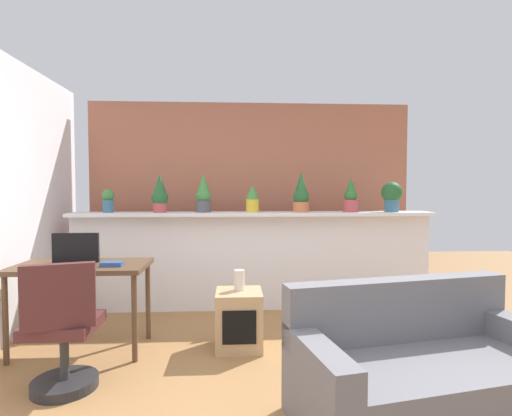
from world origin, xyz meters
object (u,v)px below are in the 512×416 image
(office_chair, at_px, (63,337))
(side_cube_shelf, at_px, (239,320))
(potted_plant_1, at_px, (160,194))
(vase_on_shelf, at_px, (239,280))
(desk, at_px, (82,274))
(potted_plant_0, at_px, (108,200))
(book_on_desk, at_px, (112,264))
(couch, at_px, (423,373))
(potted_plant_6, at_px, (392,195))
(potted_plant_3, at_px, (252,198))
(potted_plant_4, at_px, (301,194))
(potted_plant_2, at_px, (203,195))
(potted_plant_5, at_px, (351,197))
(tv_monitor, at_px, (76,248))

(office_chair, distance_m, side_cube_shelf, 1.40)
(potted_plant_1, relative_size, vase_on_shelf, 2.44)
(potted_plant_1, distance_m, desk, 1.34)
(potted_plant_0, xyz_separation_m, book_on_desk, (0.40, -1.21, -0.50))
(potted_plant_1, height_order, couch, potted_plant_1)
(side_cube_shelf, distance_m, vase_on_shelf, 0.34)
(potted_plant_6, xyz_separation_m, office_chair, (-2.99, -1.77, -0.94))
(potted_plant_0, xyz_separation_m, vase_on_shelf, (1.46, -1.08, -0.68))
(potted_plant_3, distance_m, desk, 1.96)
(potted_plant_3, distance_m, couch, 2.62)
(potted_plant_3, bearing_deg, potted_plant_0, 179.04)
(desk, bearing_deg, potted_plant_1, 66.27)
(potted_plant_1, height_order, potted_plant_4, potted_plant_4)
(potted_plant_2, distance_m, book_on_desk, 1.49)
(vase_on_shelf, distance_m, book_on_desk, 1.08)
(book_on_desk, bearing_deg, vase_on_shelf, 6.74)
(vase_on_shelf, relative_size, couch, 0.11)
(potted_plant_2, relative_size, desk, 0.40)
(potted_plant_3, bearing_deg, book_on_desk, -136.03)
(potted_plant_1, distance_m, potted_plant_3, 1.04)
(desk, bearing_deg, vase_on_shelf, 0.92)
(potted_plant_0, distance_m, potted_plant_3, 1.63)
(potted_plant_1, relative_size, potted_plant_6, 1.26)
(potted_plant_5, relative_size, side_cube_shelf, 0.81)
(potted_plant_4, xyz_separation_m, potted_plant_5, (0.59, 0.03, -0.03))
(potted_plant_1, relative_size, tv_monitor, 1.11)
(tv_monitor, bearing_deg, potted_plant_0, 92.14)
(potted_plant_6, bearing_deg, potted_plant_0, 179.18)
(potted_plant_4, height_order, tv_monitor, potted_plant_4)
(book_on_desk, bearing_deg, side_cube_shelf, 4.59)
(couch, bearing_deg, potted_plant_2, 123.06)
(potted_plant_5, bearing_deg, book_on_desk, -153.39)
(potted_plant_1, distance_m, potted_plant_2, 0.48)
(potted_plant_4, xyz_separation_m, book_on_desk, (-1.78, -1.15, -0.57))
(potted_plant_1, relative_size, potted_plant_3, 1.38)
(vase_on_shelf, bearing_deg, potted_plant_4, 54.96)
(potted_plant_3, distance_m, side_cube_shelf, 1.52)
(desk, relative_size, tv_monitor, 2.80)
(desk, bearing_deg, potted_plant_2, 49.41)
(potted_plant_1, relative_size, desk, 0.40)
(potted_plant_5, bearing_deg, office_chair, -144.44)
(potted_plant_2, height_order, vase_on_shelf, potted_plant_2)
(potted_plant_0, distance_m, desk, 1.26)
(potted_plant_0, xyz_separation_m, potted_plant_5, (2.77, -0.02, 0.03))
(potted_plant_2, bearing_deg, potted_plant_5, -0.93)
(potted_plant_1, xyz_separation_m, side_cube_shelf, (0.87, -1.08, -1.09))
(book_on_desk, bearing_deg, tv_monitor, 153.23)
(office_chair, bearing_deg, desk, 100.95)
(desk, height_order, book_on_desk, book_on_desk)
(office_chair, distance_m, couch, 2.33)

